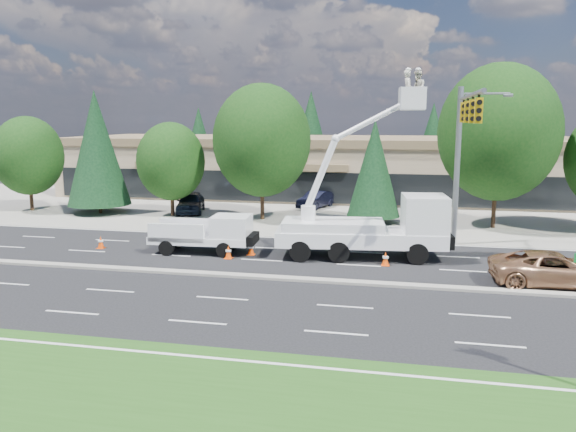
% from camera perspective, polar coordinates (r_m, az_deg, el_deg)
% --- Properties ---
extents(ground, '(140.00, 140.00, 0.00)m').
position_cam_1_polar(ground, '(26.14, -4.46, -6.21)').
color(ground, black).
rests_on(ground, ground).
extents(concrete_apron, '(140.00, 22.00, 0.01)m').
position_cam_1_polar(concrete_apron, '(45.24, 2.65, 0.64)').
color(concrete_apron, gray).
rests_on(concrete_apron, ground).
extents(grass_verge, '(140.00, 10.00, 0.01)m').
position_cam_1_polar(grass_verge, '(15.02, -19.37, -19.38)').
color(grass_verge, '#214C15').
rests_on(grass_verge, ground).
extents(road_median, '(120.00, 0.55, 0.12)m').
position_cam_1_polar(road_median, '(26.12, -4.47, -6.08)').
color(road_median, gray).
rests_on(road_median, ground).
extents(strip_mall, '(50.40, 15.40, 5.50)m').
position_cam_1_polar(strip_mall, '(54.71, 4.37, 5.19)').
color(strip_mall, '#9E866C').
rests_on(strip_mall, ground).
extents(tree_front_a, '(5.38, 5.38, 7.47)m').
position_cam_1_polar(tree_front_a, '(48.84, -24.90, 5.57)').
color(tree_front_a, '#332114').
rests_on(tree_front_a, ground).
extents(tree_front_b, '(4.76, 4.76, 9.39)m').
position_cam_1_polar(tree_front_b, '(45.48, -18.84, 6.55)').
color(tree_front_b, '#332114').
rests_on(tree_front_b, ground).
extents(tree_front_c, '(5.06, 5.06, 7.02)m').
position_cam_1_polar(tree_front_c, '(42.80, -11.81, 5.45)').
color(tree_front_c, '#332114').
rests_on(tree_front_c, ground).
extents(tree_front_d, '(7.02, 7.02, 9.74)m').
position_cam_1_polar(tree_front_d, '(40.41, -2.68, 7.67)').
color(tree_front_d, '#332114').
rests_on(tree_front_d, ground).
extents(tree_front_e, '(3.66, 3.66, 7.22)m').
position_cam_1_polar(tree_front_e, '(39.29, 8.75, 4.83)').
color(tree_front_e, '#332114').
rests_on(tree_front_e, ground).
extents(tree_front_f, '(7.82, 7.82, 10.85)m').
position_cam_1_polar(tree_front_f, '(39.54, 20.61, 7.95)').
color(tree_front_f, '#332114').
rests_on(tree_front_f, ground).
extents(tree_back_a, '(4.41, 4.41, 8.69)m').
position_cam_1_polar(tree_back_a, '(70.76, -9.02, 7.62)').
color(tree_back_a, '#332114').
rests_on(tree_back_a, ground).
extents(tree_back_b, '(5.33, 5.33, 10.51)m').
position_cam_1_polar(tree_back_b, '(67.04, 2.34, 8.45)').
color(tree_back_b, '#332114').
rests_on(tree_back_b, ground).
extents(tree_back_c, '(4.60, 4.60, 9.07)m').
position_cam_1_polar(tree_back_c, '(66.20, 14.48, 7.47)').
color(tree_back_c, '#332114').
rests_on(tree_back_c, ground).
extents(tree_back_d, '(5.63, 5.63, 11.10)m').
position_cam_1_polar(tree_back_d, '(67.76, 24.80, 7.85)').
color(tree_back_d, '#332114').
rests_on(tree_back_d, ground).
extents(signal_mast, '(2.76, 10.16, 9.00)m').
position_cam_1_polar(signal_mast, '(31.29, 17.32, 7.28)').
color(signal_mast, gray).
rests_on(signal_mast, ground).
extents(utility_pickup, '(5.54, 2.40, 2.08)m').
position_cam_1_polar(utility_pickup, '(30.83, -8.12, -2.16)').
color(utility_pickup, white).
rests_on(utility_pickup, ground).
extents(bucket_truck, '(8.99, 3.65, 9.72)m').
position_cam_1_polar(bucket_truck, '(29.51, 8.92, -0.29)').
color(bucket_truck, white).
rests_on(bucket_truck, ground).
extents(traffic_cone_a, '(0.40, 0.40, 0.70)m').
position_cam_1_polar(traffic_cone_a, '(33.42, -18.49, -2.55)').
color(traffic_cone_a, '#FF4908').
rests_on(traffic_cone_a, ground).
extents(traffic_cone_b, '(0.40, 0.40, 0.70)m').
position_cam_1_polar(traffic_cone_b, '(29.53, -6.08, -3.68)').
color(traffic_cone_b, '#FF4908').
rests_on(traffic_cone_b, ground).
extents(traffic_cone_c, '(0.40, 0.40, 0.70)m').
position_cam_1_polar(traffic_cone_c, '(30.23, -3.79, -3.33)').
color(traffic_cone_c, '#FF4908').
rests_on(traffic_cone_c, ground).
extents(traffic_cone_d, '(0.40, 0.40, 0.70)m').
position_cam_1_polar(traffic_cone_d, '(28.41, 9.88, -4.31)').
color(traffic_cone_d, '#FF4908').
rests_on(traffic_cone_d, ground).
extents(minivan, '(5.54, 2.84, 1.50)m').
position_cam_1_polar(minivan, '(27.22, 25.42, -4.87)').
color(minivan, '#A67550').
rests_on(minivan, ground).
extents(parked_car_west, '(3.10, 5.12, 1.63)m').
position_cam_1_polar(parked_car_west, '(44.37, -9.87, 1.38)').
color(parked_car_west, black).
rests_on(parked_car_west, ground).
extents(parked_car_east, '(2.80, 4.45, 1.39)m').
position_cam_1_polar(parked_car_east, '(46.12, 2.86, 1.68)').
color(parked_car_east, black).
rests_on(parked_car_east, ground).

